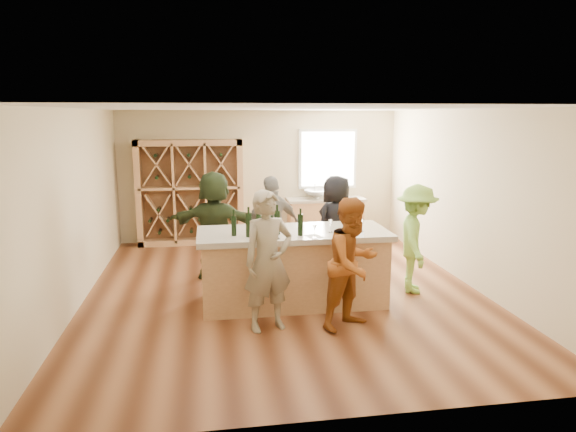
{
  "coord_description": "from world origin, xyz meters",
  "views": [
    {
      "loc": [
        -1.12,
        -7.58,
        2.72
      ],
      "look_at": [
        0.1,
        0.2,
        1.15
      ],
      "focal_mm": 32.0,
      "sensor_mm": 36.0,
      "label": 1
    }
  ],
  "objects": [
    {
      "name": "wine_glass_b",
      "position": [
        0.27,
        -1.0,
        1.18
      ],
      "size": [
        0.1,
        0.1,
        0.19
      ],
      "primitive_type": "cone",
      "rotation": [
        0.0,
        0.0,
        0.44
      ],
      "color": "white",
      "rests_on": "tasting_counter_top"
    },
    {
      "name": "window_frame",
      "position": [
        1.5,
        3.47,
        1.75
      ],
      "size": [
        1.3,
        0.06,
        1.3
      ],
      "primitive_type": "cube",
      "color": "white",
      "rests_on": "wall_back"
    },
    {
      "name": "wine_bottle_f",
      "position": [
        0.11,
        -0.84,
        1.23
      ],
      "size": [
        0.07,
        0.07,
        0.3
      ],
      "primitive_type": "cylinder",
      "color": "black",
      "rests_on": "tasting_counter_top"
    },
    {
      "name": "faucet",
      "position": [
        1.2,
        3.38,
        1.07
      ],
      "size": [
        0.02,
        0.02,
        0.3
      ],
      "primitive_type": "cylinder",
      "color": "silver",
      "rests_on": "back_counter_top"
    },
    {
      "name": "wine_rack",
      "position": [
        -1.5,
        3.27,
        1.1
      ],
      "size": [
        2.2,
        0.45,
        2.2
      ],
      "primitive_type": "cube",
      "color": "tan",
      "rests_on": "floor"
    },
    {
      "name": "window_pane",
      "position": [
        1.5,
        3.44,
        1.75
      ],
      "size": [
        1.18,
        0.01,
        1.18
      ],
      "primitive_type": "cube",
      "color": "white",
      "rests_on": "wall_back"
    },
    {
      "name": "wine_bottle_e",
      "position": [
        -0.19,
        -0.7,
        1.25
      ],
      "size": [
        0.09,
        0.09,
        0.33
      ],
      "primitive_type": "cylinder",
      "rotation": [
        0.0,
        0.0,
        -0.15
      ],
      "color": "black",
      "rests_on": "tasting_counter_top"
    },
    {
      "name": "sink",
      "position": [
        1.2,
        3.2,
        1.01
      ],
      "size": [
        0.54,
        0.54,
        0.19
      ],
      "primitive_type": "imported",
      "color": "silver",
      "rests_on": "back_counter_top"
    },
    {
      "name": "person_near_right",
      "position": [
        0.67,
        -1.51,
        0.85
      ],
      "size": [
        0.94,
        0.82,
        1.7
      ],
      "primitive_type": "imported",
      "rotation": [
        0.0,
        0.0,
        0.55
      ],
      "color": "#994C19",
      "rests_on": "floor"
    },
    {
      "name": "wine_glass_d",
      "position": [
        0.56,
        -0.72,
        1.17
      ],
      "size": [
        0.08,
        0.08,
        0.18
      ],
      "primitive_type": "cone",
      "rotation": [
        0.0,
        0.0,
        0.11
      ],
      "color": "white",
      "rests_on": "tasting_counter_top"
    },
    {
      "name": "wall_front",
      "position": [
        0.0,
        -3.55,
        1.4
      ],
      "size": [
        6.0,
        0.1,
        2.8
      ],
      "primitive_type": "cube",
      "color": "beige",
      "rests_on": "ground"
    },
    {
      "name": "wine_bottle_c",
      "position": [
        -0.45,
        -0.67,
        1.23
      ],
      "size": [
        0.09,
        0.09,
        0.3
      ],
      "primitive_type": "cylinder",
      "rotation": [
        0.0,
        0.0,
        -0.24
      ],
      "color": "black",
      "rests_on": "tasting_counter_top"
    },
    {
      "name": "person_far_left",
      "position": [
        -1.03,
        0.84,
        0.91
      ],
      "size": [
        1.79,
        1.09,
        1.81
      ],
      "primitive_type": "imported",
      "rotation": [
        0.0,
        0.0,
        2.83
      ],
      "color": "#263319",
      "rests_on": "floor"
    },
    {
      "name": "tasting_menu_c",
      "position": [
        0.86,
        -0.92,
        1.08
      ],
      "size": [
        0.32,
        0.38,
        0.0
      ],
      "primitive_type": "cube",
      "rotation": [
        0.0,
        0.0,
        -0.28
      ],
      "color": "white",
      "rests_on": "tasting_counter_top"
    },
    {
      "name": "ceiling",
      "position": [
        0.0,
        0.0,
        2.85
      ],
      "size": [
        6.0,
        7.0,
        0.1
      ],
      "primitive_type": "cube",
      "color": "white",
      "rests_on": "ground"
    },
    {
      "name": "wall_back",
      "position": [
        0.0,
        3.55,
        1.4
      ],
      "size": [
        6.0,
        0.1,
        2.8
      ],
      "primitive_type": "cube",
      "color": "beige",
      "rests_on": "ground"
    },
    {
      "name": "wall_left",
      "position": [
        -3.05,
        0.0,
        1.4
      ],
      "size": [
        0.1,
        7.0,
        2.8
      ],
      "primitive_type": "cube",
      "color": "beige",
      "rests_on": "ground"
    },
    {
      "name": "wine_glass_c",
      "position": [
        0.79,
        -1.02,
        1.16
      ],
      "size": [
        0.08,
        0.08,
        0.16
      ],
      "primitive_type": "cone",
      "rotation": [
        0.0,
        0.0,
        -0.29
      ],
      "color": "white",
      "rests_on": "tasting_counter_top"
    },
    {
      "name": "person_server",
      "position": [
        2.01,
        -0.34,
        0.84
      ],
      "size": [
        0.81,
        1.19,
        1.68
      ],
      "primitive_type": "imported",
      "rotation": [
        0.0,
        0.0,
        1.26
      ],
      "color": "#8CC64C",
      "rests_on": "floor"
    },
    {
      "name": "person_far_right",
      "position": [
        1.04,
        0.83,
        0.85
      ],
      "size": [
        0.99,
        0.87,
        1.7
      ],
      "primitive_type": "imported",
      "rotation": [
        0.0,
        0.0,
        3.63
      ],
      "color": "black",
      "rests_on": "floor"
    },
    {
      "name": "back_counter_base",
      "position": [
        1.4,
        3.2,
        0.43
      ],
      "size": [
        1.6,
        0.58,
        0.86
      ],
      "primitive_type": "cube",
      "color": "tan",
      "rests_on": "floor"
    },
    {
      "name": "tasting_menu_a",
      "position": [
        -0.33,
        -0.89,
        1.08
      ],
      "size": [
        0.28,
        0.32,
        0.0
      ],
      "primitive_type": "cube",
      "rotation": [
        0.0,
        0.0,
        -0.32
      ],
      "color": "white",
      "rests_on": "tasting_counter_top"
    },
    {
      "name": "wine_bottle_a",
      "position": [
        -0.79,
        -0.7,
        1.22
      ],
      "size": [
        0.08,
        0.08,
        0.28
      ],
      "primitive_type": "cylinder",
      "rotation": [
        0.0,
        0.0,
        0.09
      ],
      "color": "black",
      "rests_on": "tasting_counter_top"
    },
    {
      "name": "wine_bottle_d",
      "position": [
        -0.29,
        -0.75,
        1.22
      ],
      "size": [
        0.08,
        0.08,
        0.28
      ],
      "primitive_type": "cylinder",
      "rotation": [
        0.0,
        0.0,
        0.25
      ],
      "color": "black",
      "rests_on": "tasting_counter_top"
    },
    {
      "name": "wine_glass_a",
      "position": [
        -0.23,
        -0.98,
        1.16
      ],
      "size": [
        0.07,
        0.07,
        0.16
      ],
      "primitive_type": "cone",
      "rotation": [
        0.0,
        0.0,
        0.18
      ],
      "color": "white",
      "rests_on": "tasting_counter_top"
    },
    {
      "name": "tasting_counter_top",
      "position": [
        0.06,
        -0.54,
        1.04
      ],
      "size": [
        2.72,
        1.12,
        0.08
      ],
      "primitive_type": "cube",
      "color": "#B0A490",
      "rests_on": "tasting_counter_base"
    },
    {
      "name": "person_near_left",
      "position": [
        -0.4,
        -1.4,
        0.9
      ],
      "size": [
        0.77,
        0.65,
        1.8
      ],
      "primitive_type": "imported",
      "rotation": [
        0.0,
        0.0,
        0.3
      ],
      "color": "gray",
      "rests_on": "floor"
    },
    {
      "name": "tasting_counter_base",
      "position": [
        0.06,
        -0.54,
        0.5
      ],
      "size": [
        2.6,
        1.0,
        1.0
      ],
      "primitive_type": "cube",
      "color": "tan",
      "rests_on": "floor"
    },
    {
      "name": "floor",
      "position": [
        0.0,
        0.0,
        -0.05
      ],
      "size": [
        6.0,
        7.0,
        0.1
      ],
      "primitive_type": "cube",
      "color": "brown",
      "rests_on": "ground"
    },
    {
      "name": "person_far_mid",
      "position": [
        -0.07,
        0.78,
        0.86
      ],
      "size": [
        1.12,
        0.81,
        1.72
      ],
      "primitive_type": "imported",
      "rotation": [
        0.0,
        0.0,
        3.47
      ],
      "color": "slate",
      "rests_on": "floor"
    },
    {
      "name": "back_counter_top",
      "position": [
        1.4,
        3.2,
        0.89
      ],
      "size": [
        1.7,
        0.62,
        0.06
      ],
      "primitive_type": "cube",
      "color": "#B0A490",
      "rests_on": "back_counter_base"
    },
    {
      "name": "tasting_menu_b",
      "position": [
        0.29,
        -0.93,
        1.08
      ],
      "size": [
        0.26,
        0.31,
        0.0
      ],
      "primitive_type": "cube",
      "rotation": [
        0.0,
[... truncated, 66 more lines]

